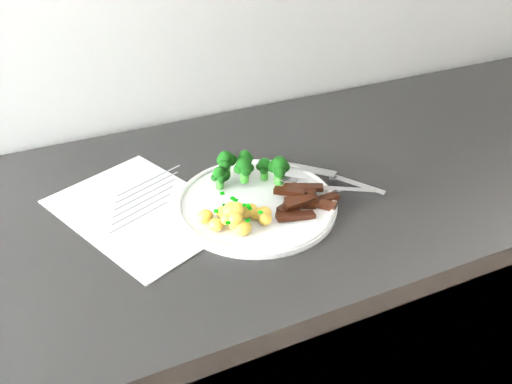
{
  "coord_description": "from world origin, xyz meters",
  "views": [
    {
      "loc": [
        -0.31,
        0.94,
        1.46
      ],
      "look_at": [
        -0.01,
        1.62,
        0.97
      ],
      "focal_mm": 37.52,
      "sensor_mm": 36.0,
      "label": 1
    }
  ],
  "objects_px": {
    "counter": "(214,378)",
    "plate": "(256,203)",
    "broccoli": "(247,166)",
    "knife": "(342,181)",
    "fork": "(327,187)",
    "beef_strips": "(302,201)",
    "recipe_paper": "(142,210)",
    "potatoes": "(237,216)"
  },
  "relations": [
    {
      "from": "broccoli",
      "to": "knife",
      "type": "height_order",
      "value": "broccoli"
    },
    {
      "from": "broccoli",
      "to": "plate",
      "type": "bearing_deg",
      "value": -100.3
    },
    {
      "from": "recipe_paper",
      "to": "broccoli",
      "type": "height_order",
      "value": "broccoli"
    },
    {
      "from": "plate",
      "to": "potatoes",
      "type": "bearing_deg",
      "value": -140.33
    },
    {
      "from": "potatoes",
      "to": "fork",
      "type": "height_order",
      "value": "potatoes"
    },
    {
      "from": "broccoli",
      "to": "beef_strips",
      "type": "height_order",
      "value": "broccoli"
    },
    {
      "from": "recipe_paper",
      "to": "fork",
      "type": "distance_m",
      "value": 0.32
    },
    {
      "from": "beef_strips",
      "to": "knife",
      "type": "relative_size",
      "value": 0.7
    },
    {
      "from": "counter",
      "to": "broccoli",
      "type": "relative_size",
      "value": 18.24
    },
    {
      "from": "potatoes",
      "to": "knife",
      "type": "distance_m",
      "value": 0.22
    },
    {
      "from": "potatoes",
      "to": "knife",
      "type": "height_order",
      "value": "potatoes"
    },
    {
      "from": "beef_strips",
      "to": "counter",
      "type": "bearing_deg",
      "value": 150.61
    },
    {
      "from": "counter",
      "to": "recipe_paper",
      "type": "distance_m",
      "value": 0.48
    },
    {
      "from": "counter",
      "to": "fork",
      "type": "height_order",
      "value": "fork"
    },
    {
      "from": "plate",
      "to": "broccoli",
      "type": "bearing_deg",
      "value": 79.7
    },
    {
      "from": "recipe_paper",
      "to": "fork",
      "type": "relative_size",
      "value": 2.54
    },
    {
      "from": "broccoli",
      "to": "potatoes",
      "type": "distance_m",
      "value": 0.12
    },
    {
      "from": "plate",
      "to": "potatoes",
      "type": "height_order",
      "value": "potatoes"
    },
    {
      "from": "potatoes",
      "to": "broccoli",
      "type": "bearing_deg",
      "value": 58.89
    },
    {
      "from": "counter",
      "to": "plate",
      "type": "height_order",
      "value": "plate"
    },
    {
      "from": "counter",
      "to": "plate",
      "type": "relative_size",
      "value": 9.1
    },
    {
      "from": "plate",
      "to": "potatoes",
      "type": "xyz_separation_m",
      "value": [
        -0.05,
        -0.04,
        0.02
      ]
    },
    {
      "from": "potatoes",
      "to": "fork",
      "type": "relative_size",
      "value": 0.81
    },
    {
      "from": "counter",
      "to": "potatoes",
      "type": "relative_size",
      "value": 21.7
    },
    {
      "from": "plate",
      "to": "beef_strips",
      "type": "xyz_separation_m",
      "value": [
        0.07,
        -0.04,
        0.01
      ]
    },
    {
      "from": "recipe_paper",
      "to": "plate",
      "type": "relative_size",
      "value": 1.32
    },
    {
      "from": "counter",
      "to": "recipe_paper",
      "type": "relative_size",
      "value": 6.9
    },
    {
      "from": "broccoli",
      "to": "beef_strips",
      "type": "bearing_deg",
      "value": -61.09
    },
    {
      "from": "potatoes",
      "to": "beef_strips",
      "type": "distance_m",
      "value": 0.12
    },
    {
      "from": "fork",
      "to": "knife",
      "type": "relative_size",
      "value": 0.8
    },
    {
      "from": "potatoes",
      "to": "beef_strips",
      "type": "xyz_separation_m",
      "value": [
        0.12,
        0.0,
        -0.01
      ]
    },
    {
      "from": "recipe_paper",
      "to": "fork",
      "type": "height_order",
      "value": "fork"
    },
    {
      "from": "plate",
      "to": "fork",
      "type": "bearing_deg",
      "value": -8.68
    },
    {
      "from": "counter",
      "to": "broccoli",
      "type": "xyz_separation_m",
      "value": [
        0.09,
        0.02,
        0.51
      ]
    },
    {
      "from": "plate",
      "to": "fork",
      "type": "height_order",
      "value": "fork"
    },
    {
      "from": "broccoli",
      "to": "beef_strips",
      "type": "distance_m",
      "value": 0.12
    },
    {
      "from": "recipe_paper",
      "to": "beef_strips",
      "type": "relative_size",
      "value": 2.9
    },
    {
      "from": "recipe_paper",
      "to": "broccoli",
      "type": "xyz_separation_m",
      "value": [
        0.19,
        -0.01,
        0.04
      ]
    },
    {
      "from": "knife",
      "to": "beef_strips",
      "type": "bearing_deg",
      "value": -159.69
    },
    {
      "from": "broccoli",
      "to": "fork",
      "type": "relative_size",
      "value": 0.96
    },
    {
      "from": "recipe_paper",
      "to": "fork",
      "type": "xyz_separation_m",
      "value": [
        0.31,
        -0.09,
        0.02
      ]
    },
    {
      "from": "plate",
      "to": "broccoli",
      "type": "distance_m",
      "value": 0.07
    }
  ]
}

